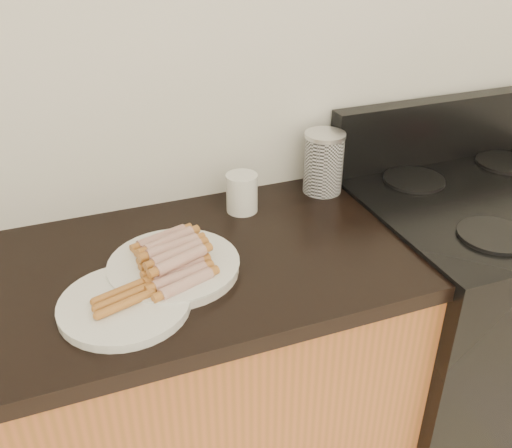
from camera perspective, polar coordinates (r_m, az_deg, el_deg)
name	(u,v)px	position (r m, az deg, el deg)	size (l,w,h in m)	color
wall_back	(193,54)	(1.50, -6.32, 16.54)	(4.00, 0.04, 2.60)	silver
stove	(470,322)	(1.98, 20.58, -9.17)	(0.76, 0.65, 0.91)	black
stove_panel	(443,129)	(1.90, 18.16, 9.00)	(0.76, 0.06, 0.20)	black
burner_near_left	(494,235)	(1.53, 22.72, -1.04)	(0.18, 0.18, 0.01)	black
burner_far_left	(414,180)	(1.75, 15.51, 4.30)	(0.18, 0.18, 0.01)	black
burner_far_right	(505,163)	(1.96, 23.67, 5.63)	(0.18, 0.18, 0.01)	black
main_plate	(174,268)	(1.31, -8.19, -4.34)	(0.30, 0.30, 0.02)	white
side_plate	(125,304)	(1.22, -13.00, -7.85)	(0.27, 0.27, 0.02)	white
hotdog_pile	(173,256)	(1.30, -8.29, -3.21)	(0.13, 0.26, 0.05)	maroon
plain_sausages	(124,297)	(1.21, -13.10, -7.13)	(0.12, 0.10, 0.02)	#D26A32
canister	(323,163)	(1.63, 6.77, 6.12)	(0.11, 0.11, 0.18)	white
mug	(242,193)	(1.53, -1.42, 3.12)	(0.08, 0.08, 0.11)	silver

